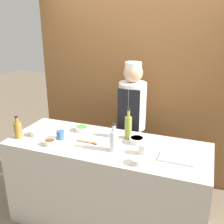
% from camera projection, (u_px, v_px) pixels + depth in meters
% --- Properties ---
extents(ground_plane, '(14.00, 14.00, 0.00)m').
position_uv_depth(ground_plane, '(107.00, 220.00, 2.91)').
color(ground_plane, '#756651').
extents(cabinet_wall, '(2.80, 0.18, 2.40)m').
position_uv_depth(cabinet_wall, '(138.00, 91.00, 3.52)').
color(cabinet_wall, brown).
rests_on(cabinet_wall, ground_plane).
extents(counter, '(2.00, 0.76, 0.95)m').
position_uv_depth(counter, '(107.00, 184.00, 2.75)').
color(counter, beige).
rests_on(counter, ground_plane).
extents(sauce_bowl_yellow, '(0.15, 0.15, 0.06)m').
position_uv_depth(sauce_bowl_yellow, '(137.00, 140.00, 2.59)').
color(sauce_bowl_yellow, silver).
rests_on(sauce_bowl_yellow, counter).
extents(sauce_bowl_white, '(0.12, 0.12, 0.05)m').
position_uv_depth(sauce_bowl_white, '(138.00, 161.00, 2.22)').
color(sauce_bowl_white, silver).
rests_on(sauce_bowl_white, counter).
extents(sauce_bowl_green, '(0.15, 0.15, 0.05)m').
position_uv_depth(sauce_bowl_green, '(82.00, 128.00, 2.88)').
color(sauce_bowl_green, silver).
rests_on(sauce_bowl_green, counter).
extents(sauce_bowl_purple, '(0.13, 0.13, 0.06)m').
position_uv_depth(sauce_bowl_purple, '(36.00, 132.00, 2.76)').
color(sauce_bowl_purple, silver).
rests_on(sauce_bowl_purple, counter).
extents(sauce_bowl_brown, '(0.12, 0.12, 0.05)m').
position_uv_depth(sauce_bowl_brown, '(50.00, 142.00, 2.56)').
color(sauce_bowl_brown, silver).
rests_on(sauce_bowl_brown, counter).
extents(cutting_board, '(0.30, 0.18, 0.02)m').
position_uv_depth(cutting_board, '(178.00, 158.00, 2.29)').
color(cutting_board, white).
rests_on(cutting_board, counter).
extents(bottle_vinegar, '(0.08, 0.08, 0.24)m').
position_uv_depth(bottle_vinegar, '(18.00, 129.00, 2.69)').
color(bottle_vinegar, olive).
rests_on(bottle_vinegar, counter).
extents(bottle_clear, '(0.08, 0.08, 0.27)m').
position_uv_depth(bottle_clear, '(114.00, 140.00, 2.41)').
color(bottle_clear, silver).
rests_on(bottle_clear, counter).
extents(bottle_oil, '(0.07, 0.07, 0.33)m').
position_uv_depth(bottle_oil, '(128.00, 127.00, 2.66)').
color(bottle_oil, olive).
rests_on(bottle_oil, counter).
extents(cup_blue, '(0.08, 0.08, 0.09)m').
position_uv_depth(cup_blue, '(60.00, 135.00, 2.67)').
color(cup_blue, '#386093').
rests_on(cup_blue, counter).
extents(cup_cream, '(0.09, 0.09, 0.10)m').
position_uv_depth(cup_cream, '(144.00, 149.00, 2.37)').
color(cup_cream, silver).
rests_on(cup_cream, counter).
extents(wooden_spoon, '(0.24, 0.04, 0.02)m').
position_uv_depth(wooden_spoon, '(90.00, 142.00, 2.59)').
color(wooden_spoon, '#B2844C').
rests_on(wooden_spoon, counter).
extents(chef_center, '(0.33, 0.33, 1.66)m').
position_uv_depth(chef_center, '(132.00, 123.00, 3.18)').
color(chef_center, '#28282D').
rests_on(chef_center, ground_plane).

